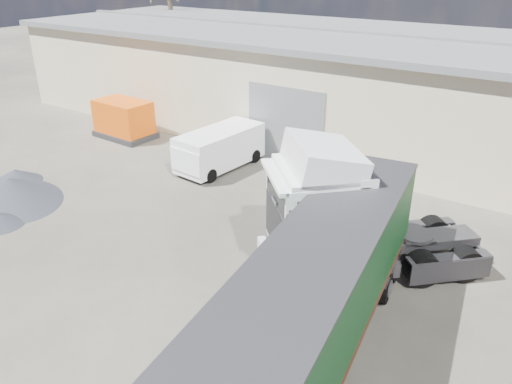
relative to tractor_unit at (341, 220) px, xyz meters
The scene contains 7 objects.
ground 5.36m from the tractor_unit, 146.10° to the right, with size 120.00×120.00×0.00m, color #282521.
warehouse 16.68m from the tractor_unit, 127.62° to the left, with size 30.60×12.60×5.42m.
tractor_unit is the anchor object (origin of this frame).
box_trailer 3.62m from the tractor_unit, 71.79° to the right, with size 3.52×10.51×3.43m.
panel_van 9.51m from the tractor_unit, 150.51° to the left, with size 2.20×4.57×1.81m.
orange_skip 16.15m from the tractor_unit, 160.31° to the left, with size 3.29×2.15×2.00m.
gravel_heap 13.50m from the tractor_unit, 168.94° to the right, with size 5.76×5.76×0.99m.
Camera 1 is at (9.27, -9.36, 8.91)m, focal length 35.00 mm.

